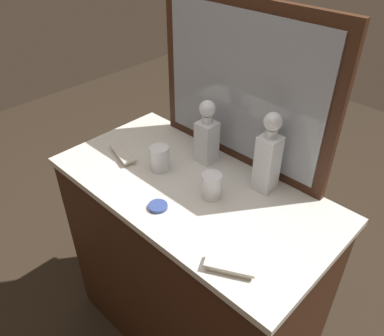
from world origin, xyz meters
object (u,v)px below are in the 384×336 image
silver_brush_front (123,154)px  crystal_tumbler_left (160,159)px  crystal_decanter_far_right (268,160)px  crystal_decanter_far_left (207,138)px  crystal_tumbler_center (212,186)px  porcelain_dish (157,206)px  silver_brush_far_left (230,266)px

silver_brush_front → crystal_tumbler_left: bearing=15.5°
crystal_decanter_far_right → crystal_tumbler_left: size_ratio=3.08×
crystal_decanter_far_left → crystal_tumbler_center: 0.23m
porcelain_dish → crystal_tumbler_left: bearing=135.5°
crystal_decanter_far_left → silver_brush_front: size_ratio=1.59×
crystal_decanter_far_right → porcelain_dish: size_ratio=4.54×
crystal_tumbler_left → silver_brush_front: (-0.17, -0.05, -0.03)m
silver_brush_far_left → crystal_decanter_far_left: bearing=139.5°
crystal_tumbler_left → porcelain_dish: 0.23m
silver_brush_far_left → porcelain_dish: 0.35m
silver_brush_far_left → silver_brush_front: same height
crystal_decanter_far_left → silver_brush_front: bearing=-140.0°
silver_brush_far_left → crystal_decanter_far_right: bearing=111.7°
crystal_decanter_far_left → porcelain_dish: bearing=-77.5°
crystal_tumbler_center → silver_brush_front: 0.43m
crystal_decanter_far_right → crystal_tumbler_center: size_ratio=3.27×
crystal_decanter_far_right → crystal_tumbler_left: crystal_decanter_far_right is taller
crystal_decanter_far_left → crystal_decanter_far_right: crystal_decanter_far_right is taller
crystal_decanter_far_right → porcelain_dish: crystal_decanter_far_right is taller
crystal_decanter_far_left → silver_brush_front: crystal_decanter_far_left is taller
crystal_decanter_far_right → silver_brush_far_left: 0.41m
crystal_tumbler_center → porcelain_dish: (-0.09, -0.17, -0.04)m
silver_brush_far_left → silver_brush_front: (-0.67, 0.14, 0.00)m
crystal_tumbler_left → silver_brush_front: bearing=-164.5°
crystal_decanter_far_left → crystal_tumbler_left: (-0.09, -0.17, -0.06)m
crystal_decanter_far_right → porcelain_dish: (-0.20, -0.34, -0.12)m
crystal_decanter_far_right → crystal_tumbler_left: (-0.35, -0.18, -0.08)m
crystal_decanter_far_left → crystal_decanter_far_right: (0.27, 0.02, 0.02)m
crystal_tumbler_center → porcelain_dish: size_ratio=1.39×
crystal_tumbler_left → silver_brush_far_left: 0.54m
crystal_decanter_far_right → crystal_decanter_far_left: bearing=-176.6°
crystal_tumbler_left → porcelain_dish: crystal_tumbler_left is taller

